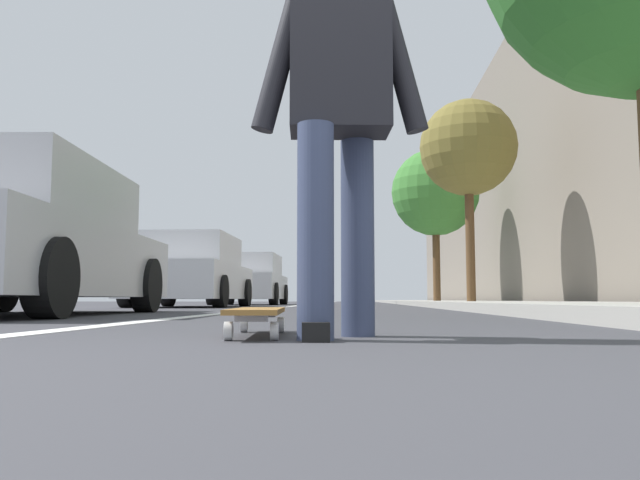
% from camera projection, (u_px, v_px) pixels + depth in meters
% --- Properties ---
extents(ground_plane, '(80.00, 80.00, 0.00)m').
position_uv_depth(ground_plane, '(344.00, 308.00, 11.09)').
color(ground_plane, '#38383D').
extents(lane_stripe_white, '(52.00, 0.16, 0.01)m').
position_uv_depth(lane_stripe_white, '(312.00, 304.00, 21.10)').
color(lane_stripe_white, silver).
rests_on(lane_stripe_white, ground).
extents(sidewalk_curb, '(52.00, 3.20, 0.12)m').
position_uv_depth(sidewalk_curb, '(456.00, 303.00, 18.87)').
color(sidewalk_curb, '#9E9B93').
rests_on(sidewalk_curb, ground).
extents(building_facade, '(40.00, 1.20, 8.47)m').
position_uv_depth(building_facade, '(504.00, 186.00, 23.11)').
color(building_facade, slate).
rests_on(building_facade, ground).
extents(skateboard, '(0.85, 0.26, 0.11)m').
position_uv_depth(skateboard, '(258.00, 313.00, 2.67)').
color(skateboard, white).
rests_on(skateboard, ground).
extents(skater_person, '(0.48, 0.72, 1.64)m').
position_uv_depth(skater_person, '(339.00, 104.00, 2.58)').
color(skater_person, '#384260').
rests_on(skater_person, ground).
extents(parked_car_near, '(4.42, 2.15, 1.48)m').
position_uv_depth(parked_car_near, '(19.00, 243.00, 6.32)').
color(parked_car_near, '#B7B7BC').
rests_on(parked_car_near, ground).
extents(parked_car_mid, '(4.19, 1.99, 1.47)m').
position_uv_depth(parked_car_mid, '(191.00, 273.00, 13.20)').
color(parked_car_mid, silver).
rests_on(parked_car_mid, ground).
extents(parked_car_far, '(4.17, 1.96, 1.47)m').
position_uv_depth(parked_car_far, '(250.00, 281.00, 18.90)').
color(parked_car_far, silver).
rests_on(parked_car_far, ground).
extents(traffic_light, '(0.33, 0.28, 4.71)m').
position_uv_depth(traffic_light, '(303.00, 213.00, 22.67)').
color(traffic_light, '#2D2D2D').
rests_on(traffic_light, ground).
extents(street_tree_mid, '(2.19, 2.19, 4.69)m').
position_uv_depth(street_tree_mid, '(468.00, 149.00, 14.53)').
color(street_tree_mid, brown).
rests_on(street_tree_mid, ground).
extents(street_tree_far, '(2.80, 2.80, 4.99)m').
position_uv_depth(street_tree_far, '(435.00, 193.00, 20.51)').
color(street_tree_far, brown).
rests_on(street_tree_far, ground).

